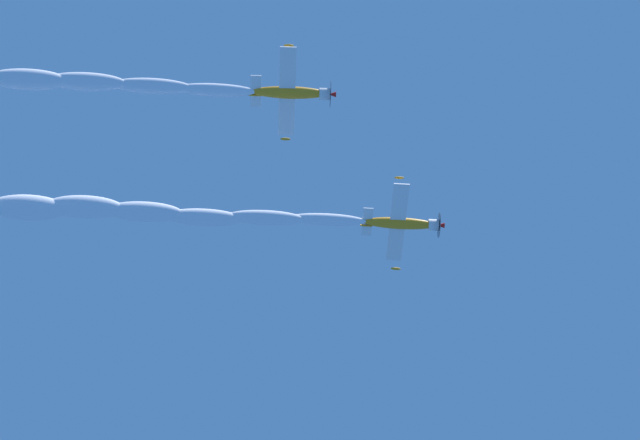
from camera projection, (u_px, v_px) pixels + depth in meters
name	position (u px, v px, depth m)	size (l,w,h in m)	color
airplane_lead	(402.00, 223.00, 96.92)	(8.61, 9.07, 3.75)	orange
airplane_left_wingman	(292.00, 93.00, 93.18)	(8.63, 9.15, 3.78)	orange
smoke_trail_lead	(42.00, 208.00, 95.91)	(50.40, 14.39, 3.45)	white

